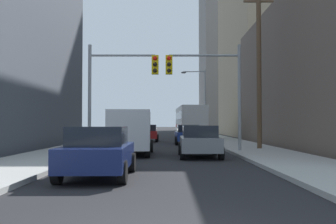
% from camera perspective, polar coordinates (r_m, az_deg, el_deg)
% --- Properties ---
extents(sidewalk_left, '(3.46, 160.00, 0.15)m').
position_cam_1_polar(sidewalk_left, '(55.29, -5.44, -3.28)').
color(sidewalk_left, '#9E9E99').
rests_on(sidewalk_left, ground).
extents(sidewalk_right, '(3.46, 160.00, 0.15)m').
position_cam_1_polar(sidewalk_right, '(55.25, 5.54, -3.28)').
color(sidewalk_right, '#9E9E99').
rests_on(sidewalk_right, ground).
extents(city_bus, '(2.88, 11.57, 3.40)m').
position_cam_1_polar(city_bus, '(43.02, 3.43, -1.27)').
color(city_bus, silver).
rests_on(city_bus, ground).
extents(cargo_van_silver, '(2.20, 5.29, 2.26)m').
position_cam_1_polar(cargo_van_silver, '(20.55, -5.13, -2.57)').
color(cargo_van_silver, '#B7BABF').
rests_on(cargo_van_silver, ground).
extents(sedan_navy, '(1.95, 4.23, 1.52)m').
position_cam_1_polar(sedan_navy, '(12.00, -9.70, -5.64)').
color(sedan_navy, '#141E4C').
rests_on(sedan_navy, ground).
extents(sedan_grey, '(1.95, 4.22, 1.52)m').
position_cam_1_polar(sedan_grey, '(19.02, 4.80, -4.20)').
color(sedan_grey, slate).
rests_on(sedan_grey, ground).
extents(sedan_blue, '(1.95, 4.25, 1.52)m').
position_cam_1_polar(sedan_blue, '(30.85, 3.08, -3.25)').
color(sedan_blue, navy).
rests_on(sedan_blue, ground).
extents(sedan_red, '(1.95, 4.22, 1.52)m').
position_cam_1_polar(sedan_red, '(35.82, -2.73, -3.03)').
color(sedan_red, maroon).
rests_on(sedan_red, ground).
extents(traffic_signal_near_left, '(3.91, 0.44, 6.00)m').
position_cam_1_polar(traffic_signal_near_left, '(22.19, -6.71, 4.64)').
color(traffic_signal_near_left, gray).
rests_on(traffic_signal_near_left, ground).
extents(traffic_signal_near_right, '(4.19, 0.44, 6.00)m').
position_cam_1_polar(traffic_signal_near_right, '(22.14, 5.88, 4.68)').
color(traffic_signal_near_right, gray).
rests_on(traffic_signal_near_right, ground).
extents(utility_pole_right, '(2.20, 0.28, 10.36)m').
position_cam_1_polar(utility_pole_right, '(24.50, 13.18, 7.40)').
color(utility_pole_right, brown).
rests_on(utility_pole_right, ground).
extents(street_lamp_right, '(2.72, 0.32, 7.50)m').
position_cam_1_polar(street_lamp_right, '(43.36, 5.03, 2.23)').
color(street_lamp_right, gray).
rests_on(street_lamp_right, ground).
extents(building_right_mid_block, '(23.25, 23.40, 27.49)m').
position_cam_1_polar(building_right_mid_block, '(56.01, 21.14, 10.93)').
color(building_right_mid_block, tan).
rests_on(building_right_mid_block, ground).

